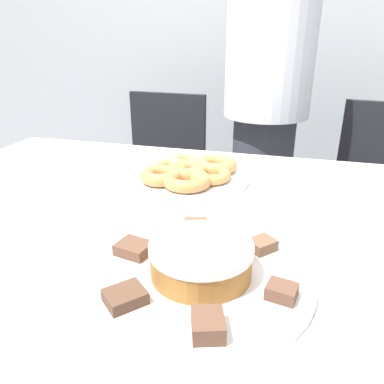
{
  "coord_description": "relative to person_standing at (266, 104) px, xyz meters",
  "views": [
    {
      "loc": [
        0.2,
        -0.74,
        1.13
      ],
      "look_at": [
        -0.0,
        -0.01,
        0.81
      ],
      "focal_mm": 35.0,
      "sensor_mm": 36.0,
      "label": 1
    }
  ],
  "objects": [
    {
      "name": "wall_back",
      "position": [
        -0.08,
        0.72,
        0.44
      ],
      "size": [
        8.0,
        0.05,
        2.6
      ],
      "color": "#B2B7BC",
      "rests_on": "ground_plane"
    },
    {
      "name": "table",
      "position": [
        -0.08,
        -0.89,
        -0.19
      ],
      "size": [
        1.62,
        1.02,
        0.75
      ],
      "color": "silver",
      "rests_on": "ground_plane"
    },
    {
      "name": "person_standing",
      "position": [
        0.0,
        0.0,
        0.0
      ],
      "size": [
        0.36,
        0.36,
        1.63
      ],
      "color": "#383842",
      "rests_on": "ground_plane"
    },
    {
      "name": "office_chair_left",
      "position": [
        -0.5,
        0.0,
        -0.46
      ],
      "size": [
        0.46,
        0.46,
        0.86
      ],
      "rotation": [
        0.0,
        0.0,
        -0.05
      ],
      "color": "black",
      "rests_on": "ground_plane"
    },
    {
      "name": "office_chair_right",
      "position": [
        0.51,
        0.0,
        -0.46
      ],
      "size": [
        0.49,
        0.49,
        0.86
      ],
      "rotation": [
        0.0,
        0.0,
        -0.12
      ],
      "color": "black",
      "rests_on": "ground_plane"
    },
    {
      "name": "plate_cake",
      "position": [
        -0.01,
        -1.12,
        -0.11
      ],
      "size": [
        0.38,
        0.38,
        0.01
      ],
      "color": "white",
      "rests_on": "table"
    },
    {
      "name": "plate_donuts",
      "position": [
        -0.16,
        -0.67,
        -0.11
      ],
      "size": [
        0.35,
        0.35,
        0.01
      ],
      "color": "white",
      "rests_on": "table"
    },
    {
      "name": "frosted_cake",
      "position": [
        -0.01,
        -1.12,
        -0.07
      ],
      "size": [
        0.17,
        0.17,
        0.06
      ],
      "color": "#9E662D",
      "rests_on": "plate_cake"
    },
    {
      "name": "lamington_0",
      "position": [
        -0.1,
        -1.22,
        -0.09
      ],
      "size": [
        0.08,
        0.08,
        0.02
      ],
      "rotation": [
        0.0,
        0.0,
        3.98
      ],
      "color": "#513828",
      "rests_on": "plate_cake"
    },
    {
      "name": "lamington_1",
      "position": [
        0.03,
        -1.25,
        -0.09
      ],
      "size": [
        0.06,
        0.06,
        0.03
      ],
      "rotation": [
        0.0,
        0.0,
        5.02
      ],
      "color": "brown",
      "rests_on": "plate_cake"
    },
    {
      "name": "lamington_2",
      "position": [
        0.13,
        -1.15,
        -0.09
      ],
      "size": [
        0.05,
        0.05,
        0.02
      ],
      "rotation": [
        0.0,
        0.0,
        6.07
      ],
      "color": "brown",
      "rests_on": "plate_cake"
    },
    {
      "name": "lamington_3",
      "position": [
        0.08,
        -1.02,
        -0.09
      ],
      "size": [
        0.06,
        0.06,
        0.02
      ],
      "rotation": [
        0.0,
        0.0,
        7.12
      ],
      "color": "brown",
      "rests_on": "plate_cake"
    },
    {
      "name": "lamington_4",
      "position": [
        -0.05,
        -0.99,
        -0.09
      ],
      "size": [
        0.06,
        0.07,
        0.02
      ],
      "rotation": [
        0.0,
        0.0,
        8.17
      ],
      "color": "brown",
      "rests_on": "plate_cake"
    },
    {
      "name": "lamington_5",
      "position": [
        -0.14,
        -1.09,
        -0.09
      ],
      "size": [
        0.07,
        0.06,
        0.02
      ],
      "rotation": [
        0.0,
        0.0,
        9.21
      ],
      "color": "brown",
      "rests_on": "plate_cake"
    },
    {
      "name": "donut_0",
      "position": [
        -0.16,
        -0.67,
        -0.08
      ],
      "size": [
        0.12,
        0.12,
        0.03
      ],
      "color": "#C68447",
      "rests_on": "plate_donuts"
    },
    {
      "name": "donut_1",
      "position": [
        -0.19,
        -0.59,
        -0.08
      ],
      "size": [
        0.11,
        0.11,
        0.03
      ],
      "color": "#E5AD66",
      "rests_on": "plate_donuts"
    },
    {
      "name": "donut_2",
      "position": [
        -0.22,
        -0.65,
        -0.09
      ],
      "size": [
        0.1,
        0.1,
        0.03
      ],
      "color": "#D18E4C",
      "rests_on": "plate_donuts"
    },
    {
      "name": "donut_3",
      "position": [
        -0.22,
        -0.73,
        -0.08
      ],
      "size": [
        0.11,
        0.11,
        0.04
      ],
      "color": "#C68447",
      "rests_on": "plate_donuts"
    },
    {
      "name": "donut_4",
      "position": [
        -0.14,
        -0.75,
        -0.08
      ],
      "size": [
        0.13,
        0.13,
        0.03
      ],
      "color": "#C68447",
      "rests_on": "plate_donuts"
    },
    {
      "name": "donut_5",
      "position": [
        -0.09,
        -0.68,
        -0.09
      ],
      "size": [
        0.12,
        0.12,
        0.03
      ],
      "color": "#D18E4C",
      "rests_on": "plate_donuts"
    },
    {
      "name": "donut_6",
      "position": [
        -0.09,
        -0.61,
        -0.08
      ],
      "size": [
        0.12,
        0.12,
        0.04
      ],
      "color": "#D18E4C",
      "rests_on": "plate_donuts"
    }
  ]
}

